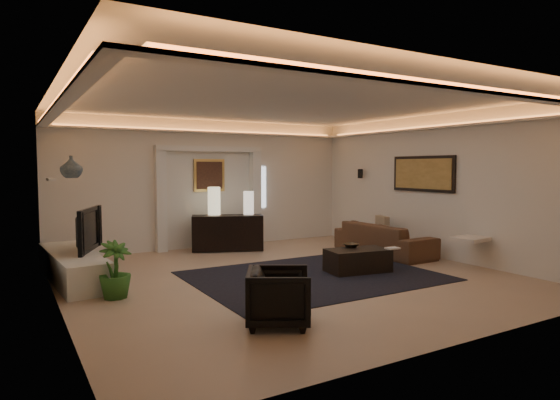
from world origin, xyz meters
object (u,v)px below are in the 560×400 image
armchair (279,297)px  coffee_table (358,261)px  sofa (384,239)px  console (228,233)px

armchair → coffee_table: bearing=-26.4°
sofa → coffee_table: sofa is taller
sofa → coffee_table: bearing=122.6°
sofa → coffee_table: 1.89m
sofa → armchair: bearing=122.5°
console → coffee_table: console is taller
console → coffee_table: bearing=-48.4°
coffee_table → console: bearing=118.0°
sofa → armchair: 5.00m
console → armchair: console is taller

